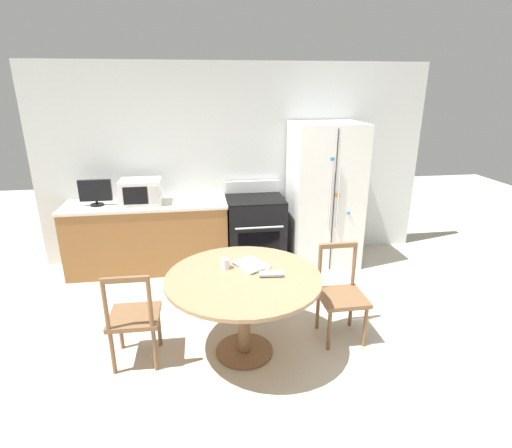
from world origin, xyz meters
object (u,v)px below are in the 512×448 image
(oven_range, at_px, (255,230))
(candle_glass, at_px, (225,264))
(dining_chair_left, at_px, (134,318))
(microwave, at_px, (141,192))
(dining_chair_right, at_px, (341,295))
(countertop_tv, at_px, (95,192))
(refrigerator, at_px, (324,195))

(oven_range, distance_m, candle_glass, 1.85)
(candle_glass, bearing_deg, dining_chair_left, -168.67)
(microwave, xyz_separation_m, candle_glass, (0.91, -1.76, -0.24))
(microwave, xyz_separation_m, dining_chair_right, (1.99, -1.81, -0.62))
(microwave, distance_m, dining_chair_left, 2.02)
(oven_range, distance_m, dining_chair_right, 1.88)
(oven_range, distance_m, microwave, 1.55)
(dining_chair_left, bearing_deg, candle_glass, 12.55)
(countertop_tv, height_order, candle_glass, countertop_tv)
(dining_chair_right, relative_size, dining_chair_left, 1.00)
(refrigerator, height_order, countertop_tv, refrigerator)
(refrigerator, xyz_separation_m, candle_glass, (-1.44, -1.68, -0.13))
(microwave, distance_m, countertop_tv, 0.54)
(oven_range, bearing_deg, candle_glass, -106.89)
(microwave, distance_m, dining_chair_right, 2.76)
(refrigerator, bearing_deg, dining_chair_left, -140.66)
(refrigerator, relative_size, dining_chair_left, 2.07)
(refrigerator, relative_size, microwave, 3.77)
(microwave, xyz_separation_m, dining_chair_left, (0.11, -1.92, -0.62))
(microwave, height_order, candle_glass, microwave)
(refrigerator, height_order, microwave, refrigerator)
(candle_glass, bearing_deg, refrigerator, 49.33)
(oven_range, relative_size, candle_glass, 11.58)
(microwave, height_order, dining_chair_right, microwave)
(dining_chair_right, height_order, candle_glass, dining_chair_right)
(refrigerator, distance_m, microwave, 2.35)
(countertop_tv, bearing_deg, microwave, 0.55)
(countertop_tv, bearing_deg, refrigerator, -1.45)
(refrigerator, distance_m, dining_chair_right, 1.84)
(countertop_tv, xyz_separation_m, dining_chair_left, (0.65, -1.91, -0.64))
(dining_chair_right, distance_m, dining_chair_left, 1.89)
(countertop_tv, distance_m, dining_chair_right, 3.17)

